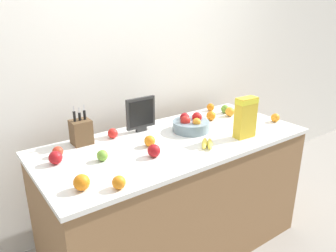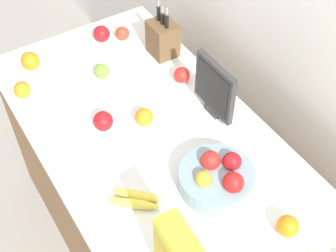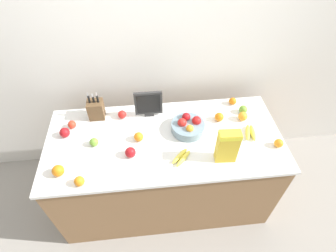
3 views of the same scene
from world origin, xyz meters
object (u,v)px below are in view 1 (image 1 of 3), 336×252
Objects in this scene: banana_bunch_left at (207,143)px; orange_front_left at (150,141)px; fruit_bowl at (191,125)px; apple_near_bananas at (102,155)px; banana_bunch_right at (246,119)px; orange_front_center at (211,107)px; apple_leftmost at (58,152)px; orange_near_bowl at (82,182)px; apple_rear at (225,109)px; orange_back_center at (275,118)px; orange_mid_right at (211,116)px; knife_block at (81,132)px; cereal_box at (246,116)px; apple_by_knife_block at (113,133)px; orange_front_right at (119,182)px; small_monitor at (141,114)px; apple_middle at (154,151)px; orange_by_cereal at (230,112)px; apple_rightmost at (55,158)px.

banana_bunch_left is 2.43× the size of orange_front_left.
fruit_bowl is 4.03× the size of apple_near_bananas.
orange_front_center is at bearing 96.67° from banana_bunch_right.
orange_near_bowl reaches higher than apple_leftmost.
apple_rear is 0.98m from orange_front_left.
orange_back_center is (0.69, -0.25, -0.01)m from fruit_bowl.
orange_mid_right reaches higher than orange_front_left.
orange_mid_right is (1.07, -0.16, -0.05)m from knife_block.
orange_near_bowl is at bearing -161.87° from orange_mid_right.
cereal_box reaches higher than orange_back_center.
knife_block is 0.23m from apple_by_knife_block.
apple_leftmost is 1.51m from apple_rear.
banana_bunch_left is at bearing -38.38° from knife_block.
orange_front_center is (0.47, 0.28, -0.01)m from fruit_bowl.
cereal_box is 4.20× the size of orange_back_center.
orange_front_right is at bearing -114.10° from apple_by_knife_block.
knife_block reaches higher than orange_near_bowl.
apple_leftmost is at bearing -151.36° from knife_block.
orange_front_left is 0.73m from orange_mid_right.
orange_back_center is at bearing -6.46° from apple_near_bananas.
small_monitor is 3.86× the size of orange_front_center.
orange_front_right is (-1.38, -0.60, -0.00)m from apple_rear.
apple_by_knife_block is at bearing 53.35° from apple_near_bananas.
orange_front_center is (0.95, 0.51, -0.01)m from apple_middle.
orange_front_center reaches higher than banana_bunch_left.
apple_leftmost is 1.72m from orange_back_center.
orange_front_center is 0.97× the size of orange_back_center.
apple_leftmost is at bearing 167.05° from orange_back_center.
knife_block is 0.48m from orange_front_left.
cereal_box reaches higher than orange_near_bowl.
apple_near_bananas is at bearing -172.97° from orange_by_cereal.
cereal_box is 0.67m from orange_front_center.
banana_bunch_left is (-0.10, -0.29, -0.03)m from fruit_bowl.
orange_front_right is at bearing -31.90° from orange_near_bowl.
apple_rightmost reaches higher than banana_bunch_right.
fruit_bowl is 1.52× the size of banana_bunch_left.
banana_bunch_left is at bearing -108.09° from fruit_bowl.
orange_front_right reaches higher than orange_front_center.
apple_rightmost is 1.53m from orange_by_cereal.
banana_bunch_right is at bearing -85.36° from orange_by_cereal.
fruit_bowl is at bearing 6.22° from apple_near_bananas.
banana_bunch_left is 0.70m from orange_by_cereal.
orange_near_bowl is at bearing -176.54° from cereal_box.
orange_back_center is at bearing -19.90° from fruit_bowl.
orange_mid_right is at bearing 18.13° from orange_near_bowl.
orange_back_center is (0.23, -0.54, 0.00)m from orange_front_center.
orange_front_left reaches higher than orange_front_center.
apple_by_knife_block is (0.47, 0.17, -0.00)m from apple_rightmost.
orange_front_left is at bearing 40.88° from orange_front_right.
orange_front_center is (1.02, 0.07, -0.00)m from apple_by_knife_block.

